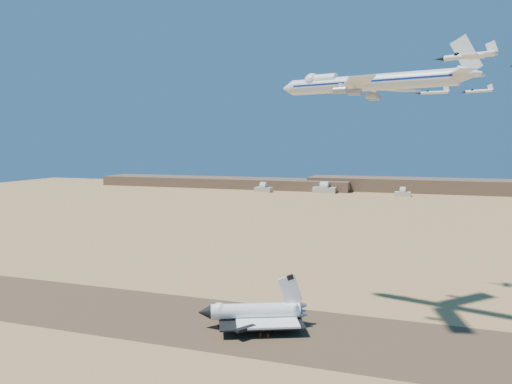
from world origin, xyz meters
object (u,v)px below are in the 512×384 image
(crew_a, at_px, (263,331))
(chase_jet_c, at_px, (434,93))
(crew_b, at_px, (260,335))
(crew_c, at_px, (268,336))
(chase_jet_d, at_px, (478,91))
(shuttle, at_px, (255,313))
(carrier_747, at_px, (363,83))
(chase_jet_a, at_px, (468,56))

(crew_a, height_order, chase_jet_c, chase_jet_c)
(crew_b, distance_m, crew_c, 2.70)
(crew_b, distance_m, chase_jet_d, 147.77)
(crew_b, relative_size, chase_jet_c, 0.13)
(crew_c, distance_m, chase_jet_c, 126.40)
(chase_jet_c, bearing_deg, chase_jet_d, 48.18)
(crew_b, xyz_separation_m, crew_c, (2.69, 0.16, -0.02))
(shuttle, distance_m, chase_jet_c, 121.90)
(crew_c, height_order, chase_jet_c, chase_jet_c)
(carrier_747, xyz_separation_m, chase_jet_a, (32.45, -47.79, 0.48))
(carrier_747, distance_m, chase_jet_d, 74.22)
(chase_jet_c, bearing_deg, crew_b, -118.76)
(crew_b, distance_m, chase_jet_a, 108.42)
(crew_a, xyz_separation_m, chase_jet_d, (73.34, 88.67, 89.05))
(crew_c, relative_size, chase_jet_a, 0.12)
(chase_jet_c, height_order, chase_jet_d, chase_jet_d)
(chase_jet_c, bearing_deg, carrier_747, -113.72)
(crew_a, height_order, crew_c, crew_a)
(shuttle, bearing_deg, crew_b, -83.35)
(crew_b, height_order, chase_jet_d, chase_jet_d)
(crew_b, bearing_deg, chase_jet_d, -69.57)
(carrier_747, xyz_separation_m, crew_c, (-26.14, -32.80, -87.74))
(carrier_747, height_order, chase_jet_c, carrier_747)
(chase_jet_a, distance_m, chase_jet_c, 90.80)
(crew_c, height_order, chase_jet_d, chase_jet_d)
(chase_jet_c, bearing_deg, crew_a, -120.35)
(carrier_747, height_order, crew_a, carrier_747)
(shuttle, bearing_deg, carrier_747, 11.45)
(crew_c, bearing_deg, chase_jet_a, -165.65)
(crew_c, relative_size, chase_jet_c, 0.13)
(chase_jet_a, relative_size, chase_jet_d, 1.11)
(crew_a, bearing_deg, crew_c, -128.34)
(shuttle, bearing_deg, crew_a, -69.80)
(chase_jet_d, bearing_deg, carrier_747, -106.35)
(shuttle, height_order, chase_jet_d, chase_jet_d)
(crew_a, relative_size, chase_jet_a, 0.12)
(carrier_747, xyz_separation_m, chase_jet_d, (44.21, 59.60, 1.34))
(carrier_747, relative_size, crew_c, 40.94)
(carrier_747, height_order, chase_jet_d, carrier_747)
(shuttle, height_order, crew_b, shuttle)
(crew_b, relative_size, crew_c, 1.02)
(carrier_747, relative_size, chase_jet_d, 5.42)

